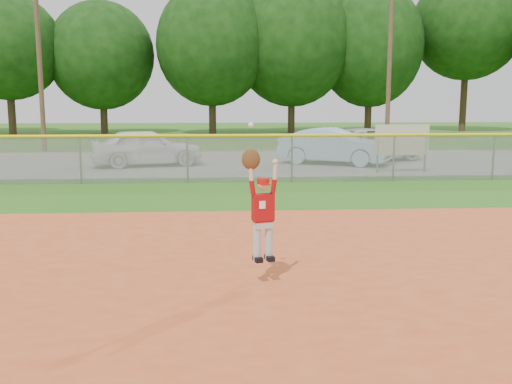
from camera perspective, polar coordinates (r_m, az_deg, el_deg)
ground at (r=8.56m, az=-10.38°, el=-8.67°), size 120.00×120.00×0.00m
clay_infield at (r=5.79m, az=-13.91°, el=-17.54°), size 24.00×16.00×0.04m
parking_strip at (r=24.25m, az=-6.09°, el=2.97°), size 44.00×10.00×0.03m
car_white_a at (r=23.05m, az=-10.85°, el=4.43°), size 4.64×2.73×1.48m
car_blue at (r=23.41m, az=7.80°, el=4.56°), size 4.66×3.42×1.47m
car_white_b at (r=25.11m, az=11.25°, el=4.70°), size 5.55×4.22×1.40m
sponsor_sign at (r=21.15m, az=14.38°, el=4.94°), size 1.97×0.07×1.75m
outfield_fence at (r=18.20m, az=-6.88°, el=3.67°), size 40.06×0.10×1.55m
power_lines at (r=30.16m, az=-3.83°, el=13.07°), size 19.40×0.24×9.00m
tree_line at (r=46.26m, az=-3.91°, el=15.23°), size 62.37×13.00×14.43m
ballplayer at (r=7.92m, az=0.53°, el=-1.38°), size 0.53×0.27×1.94m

